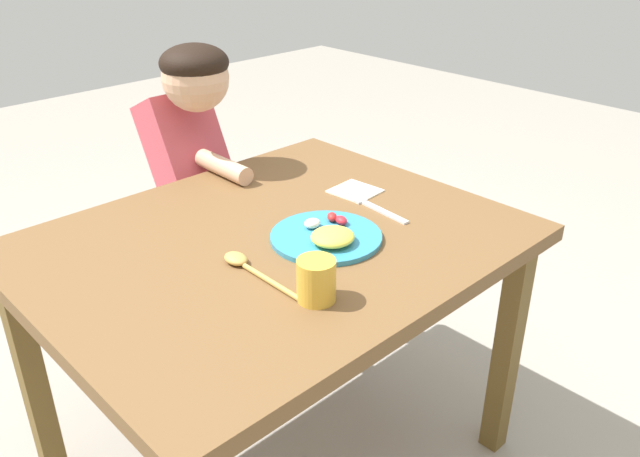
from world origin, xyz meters
The scene contains 7 objects.
dining_table centered at (0.00, 0.00, 0.61)m, with size 1.07×0.87×0.70m.
plate centered at (0.08, -0.10, 0.71)m, with size 0.25×0.25×0.04m.
fork centered at (0.28, -0.06, 0.70)m, with size 0.04×0.22×0.01m.
spoon centered at (-0.13, -0.07, 0.71)m, with size 0.04×0.24×0.02m.
drinking_cup centered at (-0.11, -0.26, 0.74)m, with size 0.08×0.08×0.09m, color gold.
person centered at (0.14, 0.56, 0.58)m, with size 0.21×0.43×1.04m.
napkin centered at (0.32, 0.04, 0.70)m, with size 0.11×0.11×0.00m, color white.
Camera 1 is at (-0.83, -1.02, 1.39)m, focal length 36.37 mm.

